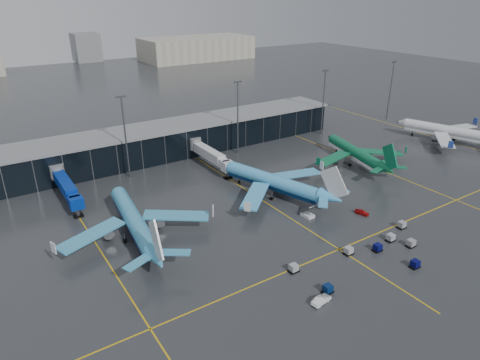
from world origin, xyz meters
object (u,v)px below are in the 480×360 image
airliner_aer_lingus (356,146)px  airliner_ba (449,125)px  airliner_klm_near (273,173)px  service_van_white (321,300)px  airliner_arkefly (133,211)px  mobile_airstair (308,214)px  service_van_red (362,212)px  baggage_carts (372,252)px

airliner_aer_lingus → airliner_ba: size_ratio=0.90×
airliner_klm_near → service_van_white: size_ratio=9.65×
airliner_arkefly → mobile_airstair: (40.33, -15.44, -5.77)m
airliner_klm_near → service_van_white: bearing=-132.2°
airliner_klm_near → airliner_ba: size_ratio=0.96×
airliner_aer_lingus → mobile_airstair: 43.14m
airliner_ba → mobile_airstair: airliner_ba is taller
airliner_aer_lingus → service_van_white: size_ratio=8.97×
mobile_airstair → airliner_arkefly: bearing=155.8°
airliner_arkefly → airliner_klm_near: size_ratio=1.01×
airliner_arkefly → airliner_ba: (124.51, 0.58, 0.16)m
airliner_arkefly → service_van_red: airliner_arkefly is taller
service_van_red → service_van_white: size_ratio=0.85×
airliner_arkefly → mobile_airstair: size_ratio=12.36×
service_van_red → baggage_carts: bearing=-147.7°
mobile_airstair → service_van_red: (12.58, -6.76, -0.14)m
airliner_klm_near → service_van_red: (12.29, -22.27, -5.82)m
baggage_carts → mobile_airstair: mobile_airstair is taller
airliner_ba → service_van_white: airliner_ba is taller
service_van_red → airliner_arkefly: bearing=140.7°
service_van_white → airliner_klm_near: bearing=-34.6°
airliner_klm_near → mobile_airstair: airliner_klm_near is taller
service_van_white → baggage_carts: bearing=-83.5°
service_van_red → service_van_white: service_van_white is taller
airliner_arkefly → airliner_aer_lingus: airliner_arkefly is taller
baggage_carts → airliner_ba: bearing=23.8°
airliner_aer_lingus → mobile_airstair: (-37.99, -19.78, -5.23)m
airliner_klm_near → airliner_aer_lingus: (37.69, 4.27, -0.45)m
baggage_carts → service_van_white: size_ratio=8.20×
mobile_airstair → service_van_red: bearing=-31.5°
airliner_ba → service_van_red: airliner_ba is taller
airliner_klm_near → mobile_airstair: bearing=-107.4°
airliner_ba → airliner_klm_near: bearing=162.1°
airliner_aer_lingus → baggage_carts: airliner_aer_lingus is taller
airliner_aer_lingus → airliner_ba: (46.19, -3.76, 0.70)m
baggage_carts → service_van_white: bearing=-164.8°
airliner_arkefly → service_van_red: bearing=-16.6°
airliner_arkefly → airliner_klm_near: 40.62m
mobile_airstair → service_van_white: mobile_airstair is taller
airliner_aer_lingus → baggage_carts: bearing=-118.4°
service_van_white → mobile_airstair: bearing=-45.8°
mobile_airstair → service_van_red: size_ratio=0.93×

